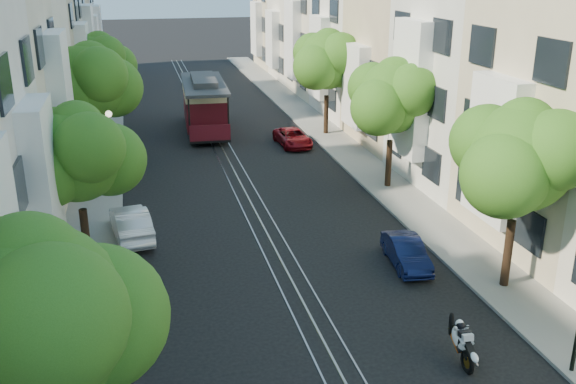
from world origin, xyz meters
TOP-DOWN VIEW (x-y plane):
  - ground at (0.00, 28.00)m, footprint 200.00×200.00m
  - sidewalk_east at (7.25, 28.00)m, footprint 2.50×80.00m
  - sidewalk_west at (-7.25, 28.00)m, footprint 2.50×80.00m
  - rail_left at (-0.55, 28.00)m, footprint 0.06×80.00m
  - rail_slot at (0.00, 28.00)m, footprint 0.06×80.00m
  - rail_right at (0.55, 28.00)m, footprint 0.06×80.00m
  - lane_line at (0.00, 28.00)m, footprint 0.08×80.00m
  - townhouses_east at (11.87, 27.91)m, footprint 7.75×72.00m
  - townhouses_west at (-11.87, 27.91)m, footprint 7.75×72.00m
  - tree_e_b at (7.26, 8.98)m, footprint 4.93×4.08m
  - tree_e_c at (7.26, 19.98)m, footprint 4.84×3.99m
  - tree_e_d at (7.26, 30.98)m, footprint 5.01×4.16m
  - tree_w_a at (-7.14, 1.98)m, footprint 4.93×4.08m
  - tree_w_b at (-7.14, 13.98)m, footprint 4.72×3.87m
  - tree_w_c at (-7.14, 24.98)m, footprint 5.13×4.28m
  - tree_w_d at (-7.14, 35.98)m, footprint 4.84×3.99m
  - lamp_west at (-6.30, 22.00)m, footprint 0.32×0.32m
  - sportbike_rider at (3.53, 5.30)m, footprint 0.46×1.87m
  - cable_car at (-0.50, 33.84)m, footprint 3.15×8.89m
  - parked_car_e_mid at (4.52, 11.47)m, footprint 1.45×3.37m
  - parked_car_e_far at (4.40, 28.86)m, footprint 1.98×3.90m
  - parked_car_w_mid at (-5.60, 16.56)m, footprint 1.91×4.12m
  - parked_car_w_far at (-5.60, 29.14)m, footprint 1.73×3.60m

SIDE VIEW (x-z plane):
  - ground at x=0.00m, z-range 0.00..0.00m
  - lane_line at x=0.00m, z-range 0.00..0.01m
  - rail_left at x=-0.55m, z-range 0.00..0.02m
  - rail_slot at x=0.00m, z-range 0.00..0.02m
  - rail_right at x=0.55m, z-range 0.00..0.02m
  - sidewalk_east at x=7.25m, z-range 0.00..0.12m
  - sidewalk_west at x=-7.25m, z-range 0.00..0.12m
  - parked_car_e_far at x=4.40m, z-range 0.00..1.06m
  - parked_car_e_mid at x=4.52m, z-range 0.00..1.08m
  - parked_car_w_far at x=-5.60m, z-range 0.00..1.19m
  - parked_car_w_mid at x=-5.60m, z-range 0.00..1.31m
  - sportbike_rider at x=3.53m, z-range 0.06..1.35m
  - cable_car at x=-0.50m, z-range 0.31..3.68m
  - lamp_west at x=-6.30m, z-range 0.77..4.93m
  - tree_w_b at x=-7.14m, z-range 1.26..7.53m
  - tree_e_c at x=7.26m, z-range 1.34..7.86m
  - tree_w_d at x=-7.14m, z-range 1.34..7.86m
  - tree_e_b at x=7.26m, z-range 1.39..8.07m
  - tree_w_a at x=-7.14m, z-range 1.39..8.07m
  - tree_e_d at x=7.26m, z-range 1.44..8.29m
  - tree_w_c at x=-7.14m, z-range 1.52..8.62m
  - townhouses_west at x=-11.87m, z-range -0.80..10.96m
  - townhouses_east at x=11.87m, z-range -0.82..11.18m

